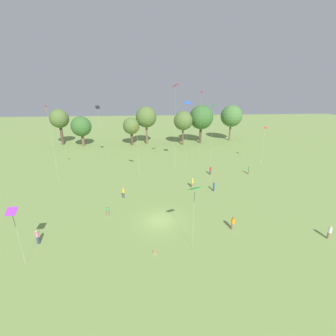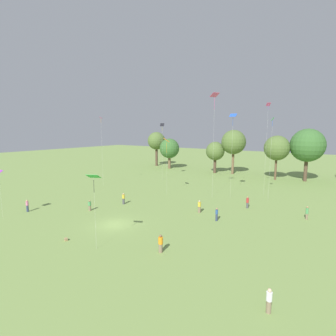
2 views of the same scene
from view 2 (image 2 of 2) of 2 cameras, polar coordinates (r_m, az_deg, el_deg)
The scene contains 25 objects.
ground_plane at distance 33.33m, azimuth -11.42°, elevation -11.99°, with size 240.00×240.00×0.00m, color #7A994C.
tree_0 at distance 83.33m, azimuth -2.53°, elevation 5.87°, with size 5.54×5.54×10.73m.
tree_1 at distance 77.12m, azimuth 0.30°, elevation 4.26°, with size 5.79×5.79×8.89m.
tree_2 at distance 70.32m, azimuth 10.24°, elevation 3.60°, with size 4.90×4.90×8.32m.
tree_3 at distance 69.45m, azimuth 14.08°, elevation 5.46°, with size 6.23×6.23×11.42m.
tree_4 at distance 64.57m, azimuth 22.61°, elevation 4.02°, with size 5.66×5.66×10.17m.
tree_5 at distance 65.46m, azimuth 28.09°, elevation 4.35°, with size 7.33×7.33×11.72m.
person_0 at distance 25.65m, azimuth -1.63°, elevation -16.14°, with size 0.56×0.56×1.75m.
person_1 at distance 38.62m, azimuth 28.00°, elevation -8.59°, with size 0.44×0.44×1.73m.
person_2 at distance 40.58m, azimuth 16.91°, elevation -7.18°, with size 0.53×0.53×1.75m.
person_3 at distance 19.56m, azimuth 21.13°, elevation -25.36°, with size 0.44×0.44×1.66m.
person_4 at distance 39.36m, azimuth -16.69°, elevation -7.83°, with size 0.46×0.46×1.55m.
person_5 at distance 34.24m, azimuth 10.54°, elevation -9.87°, with size 0.38×0.38×1.70m.
person_6 at distance 42.21m, azimuth -28.30°, elevation -7.24°, with size 0.46×0.46×1.73m.
person_7 at distance 37.11m, azimuth 6.84°, elevation -8.36°, with size 0.63×0.63×1.75m.
person_8 at distance 41.49m, azimuth -9.66°, elevation -6.61°, with size 0.55×0.55×1.74m.
kite_0 at distance 44.72m, azimuth 13.96°, elevation 10.49°, with size 1.19×1.08×14.10m.
kite_2 at distance 59.58m, azimuth -1.28°, elevation 8.87°, with size 1.08×0.95×12.90m.
kite_3 at distance 45.43m, azimuth -0.31°, elevation 5.76°, with size 1.43×1.52×10.05m.
kite_4 at distance 44.61m, azimuth 10.10°, elevation 14.70°, with size 1.60×1.65×17.38m.
kite_5 at distance 48.84m, azimuth 20.93°, elevation 11.35°, with size 0.83×0.79×16.02m.
kite_7 at distance 53.86m, azimuth -14.39°, elevation 9.56°, with size 0.94×0.92×14.00m.
kite_8 at distance 44.45m, azimuth 21.76°, elevation 8.65°, with size 0.54×0.72×13.38m.
kite_9 at distance 25.50m, azimuth -15.91°, elevation -2.08°, with size 1.52×1.49×7.41m.
picnic_bag_0 at distance 30.28m, azimuth -21.32°, elevation -14.27°, with size 0.43×0.37×0.28m.
Camera 2 is at (22.69, -21.53, 11.52)m, focal length 28.00 mm.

